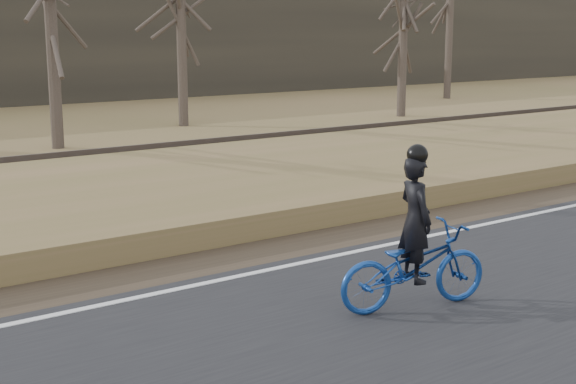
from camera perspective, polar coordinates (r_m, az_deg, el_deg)
ground at (r=14.45m, az=13.78°, el=-2.79°), size 120.00×120.00×0.00m
edge_line at (r=14.56m, az=13.20°, el=-2.39°), size 120.00×0.12×0.01m
shoulder at (r=15.22m, az=10.35°, el=-1.84°), size 120.00×1.60×0.04m
embankment at (r=17.34m, az=3.21°, el=0.63°), size 120.00×5.00×0.44m
ballast at (r=20.37m, az=-3.55°, el=2.27°), size 120.00×3.00×0.45m
railroad at (r=20.33m, az=-3.56°, el=3.12°), size 120.00×2.40×0.29m
cyclist at (r=10.08m, az=8.95°, el=-4.60°), size 2.13×1.16×2.07m
bare_tree_near_left at (r=24.67m, az=-16.43°, el=10.27°), size 0.36×0.36×6.31m
bare_tree_center at (r=29.61m, az=-7.61°, el=11.79°), size 0.36×0.36×7.37m
bare_tree_right at (r=33.00m, az=8.19°, el=11.13°), size 0.36×0.36×6.67m
bare_tree_far_right at (r=42.07m, az=11.42°, el=11.61°), size 0.36×0.36×7.45m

